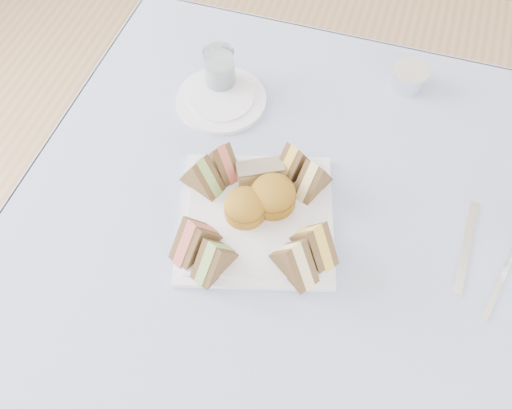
% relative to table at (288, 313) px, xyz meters
% --- Properties ---
extents(floor, '(4.00, 4.00, 0.00)m').
position_rel_table_xyz_m(floor, '(0.00, 0.00, -0.37)').
color(floor, '#9E7751').
rests_on(floor, ground).
extents(table, '(0.90, 0.90, 0.74)m').
position_rel_table_xyz_m(table, '(0.00, 0.00, 0.00)').
color(table, brown).
rests_on(table, floor).
extents(tablecloth, '(1.02, 1.02, 0.01)m').
position_rel_table_xyz_m(tablecloth, '(0.00, 0.00, 0.37)').
color(tablecloth, '#ACBBE0').
rests_on(tablecloth, table).
extents(serving_plate, '(0.33, 0.33, 0.01)m').
position_rel_table_xyz_m(serving_plate, '(-0.08, -0.01, 0.38)').
color(serving_plate, white).
rests_on(serving_plate, tablecloth).
extents(sandwich_fl_a, '(0.08, 0.10, 0.08)m').
position_rel_table_xyz_m(sandwich_fl_a, '(-0.15, -0.09, 0.43)').
color(sandwich_fl_a, brown).
rests_on(sandwich_fl_a, serving_plate).
extents(sandwich_fl_b, '(0.07, 0.09, 0.07)m').
position_rel_table_xyz_m(sandwich_fl_b, '(-0.11, -0.12, 0.42)').
color(sandwich_fl_b, brown).
rests_on(sandwich_fl_b, serving_plate).
extents(sandwich_fr_a, '(0.09, 0.08, 0.08)m').
position_rel_table_xyz_m(sandwich_fr_a, '(0.04, -0.04, 0.43)').
color(sandwich_fr_a, brown).
rests_on(sandwich_fr_a, serving_plate).
extents(sandwich_fr_b, '(0.09, 0.08, 0.08)m').
position_rel_table_xyz_m(sandwich_fr_b, '(0.01, -0.08, 0.43)').
color(sandwich_fr_b, brown).
rests_on(sandwich_fr_b, serving_plate).
extents(sandwich_bl_a, '(0.09, 0.07, 0.07)m').
position_rel_table_xyz_m(sandwich_bl_a, '(-0.19, 0.03, 0.42)').
color(sandwich_bl_a, brown).
rests_on(sandwich_bl_a, serving_plate).
extents(sandwich_bl_b, '(0.09, 0.08, 0.07)m').
position_rel_table_xyz_m(sandwich_bl_b, '(-0.16, 0.07, 0.42)').
color(sandwich_bl_b, brown).
rests_on(sandwich_bl_b, serving_plate).
extents(sandwich_br_a, '(0.07, 0.09, 0.07)m').
position_rel_table_xyz_m(sandwich_br_a, '(0.00, 0.08, 0.42)').
color(sandwich_br_a, brown).
rests_on(sandwich_br_a, serving_plate).
extents(sandwich_br_b, '(0.07, 0.09, 0.07)m').
position_rel_table_xyz_m(sandwich_br_b, '(-0.04, 0.10, 0.42)').
color(sandwich_br_b, brown).
rests_on(sandwich_br_b, serving_plate).
extents(scone_left, '(0.08, 0.08, 0.05)m').
position_rel_table_xyz_m(scone_left, '(-0.09, -0.01, 0.41)').
color(scone_left, '#A86F1D').
rests_on(scone_left, serving_plate).
extents(scone_right, '(0.11, 0.11, 0.05)m').
position_rel_table_xyz_m(scone_right, '(-0.06, 0.03, 0.41)').
color(scone_right, '#A86F1D').
rests_on(scone_right, serving_plate).
extents(pastry_slice, '(0.09, 0.07, 0.04)m').
position_rel_table_xyz_m(pastry_slice, '(-0.09, 0.07, 0.41)').
color(pastry_slice, beige).
rests_on(pastry_slice, serving_plate).
extents(side_plate, '(0.18, 0.18, 0.01)m').
position_rel_table_xyz_m(side_plate, '(-0.23, 0.24, 0.38)').
color(side_plate, white).
rests_on(side_plate, tablecloth).
extents(water_glass, '(0.08, 0.08, 0.09)m').
position_rel_table_xyz_m(water_glass, '(-0.24, 0.28, 0.42)').
color(water_glass, white).
rests_on(water_glass, tablecloth).
extents(tea_strainer, '(0.10, 0.10, 0.04)m').
position_rel_table_xyz_m(tea_strainer, '(0.12, 0.39, 0.40)').
color(tea_strainer, silver).
rests_on(tea_strainer, tablecloth).
extents(knife, '(0.02, 0.19, 0.00)m').
position_rel_table_xyz_m(knife, '(0.28, 0.05, 0.38)').
color(knife, silver).
rests_on(knife, tablecloth).
extents(fork, '(0.05, 0.16, 0.00)m').
position_rel_table_xyz_m(fork, '(0.34, 0.01, 0.38)').
color(fork, silver).
rests_on(fork, tablecloth).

